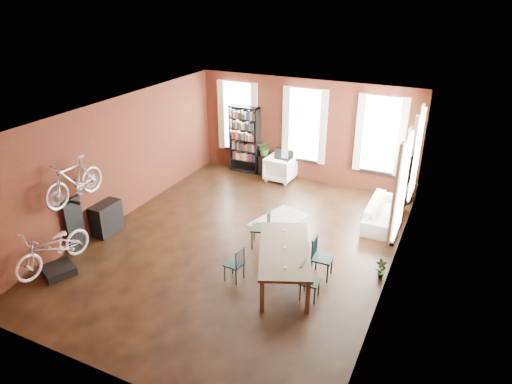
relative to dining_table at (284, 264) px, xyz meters
The scene contains 19 objects.
room 2.64m from the dining_table, 130.24° to the left, with size 9.00×9.04×3.22m.
dining_table is the anchor object (origin of this frame).
dining_chair_a 1.05m from the dining_table, 155.55° to the right, with size 0.36×0.36×0.78m, color #193638.
dining_chair_b 1.48m from the dining_table, 134.25° to the left, with size 0.45×0.45×0.97m, color #1D2F1B.
dining_chair_c 0.78m from the dining_table, 26.76° to the right, with size 0.37×0.37×0.80m, color black.
dining_chair_d 0.83m from the dining_table, 34.57° to the left, with size 0.43×0.43×0.93m, color #183536.
bookshelf 6.31m from the dining_table, 124.17° to the left, with size 1.00×0.32×2.20m, color black.
white_armchair 5.43m from the dining_table, 113.34° to the left, with size 0.85×0.79×0.87m, color white.
cream_sofa 3.77m from the dining_table, 67.76° to the left, with size 2.08×0.61×0.81m, color beige.
striped_rug 2.71m from the dining_table, 114.55° to the left, with size 0.98×1.57×0.01m, color black.
bike_trainer 4.90m from the dining_table, 157.20° to the right, with size 0.62×0.62×0.18m, color black.
bike_wall_rack 5.01m from the dining_table, 169.52° to the right, with size 0.16×0.60×1.30m, color black.
console_table 4.80m from the dining_table, behind, with size 0.40×0.80×0.80m, color black.
plant_stand 5.89m from the dining_table, 118.22° to the left, with size 0.34×0.34×0.67m, color black.
plant_by_sofa 5.42m from the dining_table, 70.15° to the left, with size 0.37×0.67×0.30m, color #356026.
plant_small 2.09m from the dining_table, 26.84° to the left, with size 0.24×0.46×0.17m, color #245120.
bicycle_floor 4.96m from the dining_table, 157.27° to the right, with size 0.63×0.95×1.81m, color silver.
bicycle_hung 5.07m from the dining_table, 168.97° to the right, with size 0.47×1.00×1.66m, color #A5A8AD.
plant_on_stand 5.89m from the dining_table, 118.29° to the left, with size 0.48×0.53×0.42m, color #335C25.
Camera 1 is at (4.44, -8.44, 5.78)m, focal length 32.00 mm.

